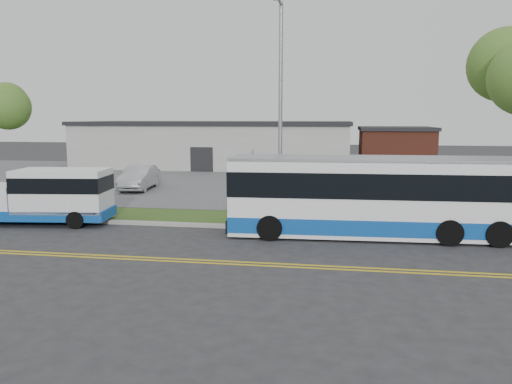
% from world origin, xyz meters
% --- Properties ---
extents(ground, '(140.00, 140.00, 0.00)m').
position_xyz_m(ground, '(0.00, 0.00, 0.00)').
color(ground, '#28282B').
rests_on(ground, ground).
extents(lane_line_north, '(70.00, 0.12, 0.01)m').
position_xyz_m(lane_line_north, '(0.00, -3.85, 0.01)').
color(lane_line_north, gold).
rests_on(lane_line_north, ground).
extents(lane_line_south, '(70.00, 0.12, 0.01)m').
position_xyz_m(lane_line_south, '(0.00, -4.15, 0.01)').
color(lane_line_south, gold).
rests_on(lane_line_south, ground).
extents(curb, '(80.00, 0.30, 0.15)m').
position_xyz_m(curb, '(0.00, 1.10, 0.07)').
color(curb, '#9E9B93').
rests_on(curb, ground).
extents(verge, '(80.00, 3.30, 0.10)m').
position_xyz_m(verge, '(0.00, 2.90, 0.05)').
color(verge, '#264A18').
rests_on(verge, ground).
extents(parking_lot, '(80.00, 25.00, 0.10)m').
position_xyz_m(parking_lot, '(0.00, 17.00, 0.05)').
color(parking_lot, '#4C4C4F').
rests_on(parking_lot, ground).
extents(commercial_building, '(25.40, 10.40, 4.35)m').
position_xyz_m(commercial_building, '(-6.00, 27.00, 2.18)').
color(commercial_building, '#9E9E99').
rests_on(commercial_building, ground).
extents(brick_wing, '(6.30, 7.30, 3.90)m').
position_xyz_m(brick_wing, '(10.50, 26.00, 1.96)').
color(brick_wing, brown).
rests_on(brick_wing, ground).
extents(streetlight_near, '(0.35, 1.53, 9.50)m').
position_xyz_m(streetlight_near, '(3.00, 2.73, 5.23)').
color(streetlight_near, gray).
rests_on(streetlight_near, verge).
extents(shuttle_bus, '(6.57, 2.82, 2.45)m').
position_xyz_m(shuttle_bus, '(-7.06, 0.67, 1.31)').
color(shuttle_bus, '#0E479E').
rests_on(shuttle_bus, ground).
extents(transit_bus, '(11.49, 3.13, 3.16)m').
position_xyz_m(transit_bus, '(6.97, 0.60, 1.60)').
color(transit_bus, white).
rests_on(transit_bus, ground).
extents(pedestrian, '(0.83, 0.78, 1.90)m').
position_xyz_m(pedestrian, '(-7.69, 1.90, 1.05)').
color(pedestrian, black).
rests_on(pedestrian, verge).
extents(parked_car_a, '(2.04, 4.75, 1.52)m').
position_xyz_m(parked_car_a, '(-7.08, 10.86, 0.86)').
color(parked_car_a, '#A9ADB1').
rests_on(parked_car_a, parking_lot).
extents(parked_car_b, '(3.13, 4.79, 1.29)m').
position_xyz_m(parked_car_b, '(-14.19, 10.37, 0.74)').
color(parked_car_b, silver).
rests_on(parked_car_b, parking_lot).
extents(grocery_bag_left, '(0.32, 0.32, 0.32)m').
position_xyz_m(grocery_bag_left, '(-7.99, 1.65, 0.26)').
color(grocery_bag_left, white).
rests_on(grocery_bag_left, verge).
extents(grocery_bag_right, '(0.32, 0.32, 0.32)m').
position_xyz_m(grocery_bag_right, '(-7.39, 2.15, 0.26)').
color(grocery_bag_right, white).
rests_on(grocery_bag_right, verge).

